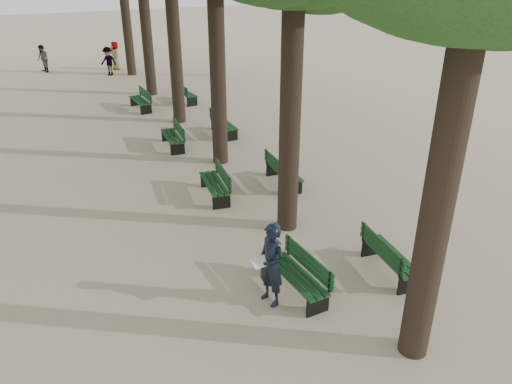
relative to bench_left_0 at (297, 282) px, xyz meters
name	(u,v)px	position (x,y,z in m)	size (l,w,h in m)	color
ground	(289,307)	(-0.37, -0.37, -0.27)	(120.00, 120.00, 0.00)	tan
bench_left_0	(297,282)	(0.00, 0.00, 0.00)	(0.69, 1.84, 0.92)	black
bench_left_1	(215,189)	(0.00, 5.09, 0.00)	(0.77, 1.85, 0.92)	black
bench_left_2	(173,141)	(0.00, 9.66, 0.00)	(0.67, 1.83, 0.92)	black
bench_left_3	(141,104)	(0.00, 15.07, 0.00)	(0.72, 1.84, 0.92)	black
bench_right_0	(390,263)	(2.27, -0.21, 0.00)	(0.76, 1.85, 0.92)	black
bench_right_1	(284,177)	(2.27, 5.04, 0.00)	(0.67, 1.83, 0.92)	black
bench_right_2	(224,128)	(2.27, 10.24, 0.00)	(0.57, 1.80, 0.92)	black
bench_right_3	(185,97)	(2.27, 15.47, 0.00)	(0.77, 1.85, 0.92)	black
man_with_map	(271,265)	(-0.63, -0.04, 0.64)	(0.71, 0.81, 1.83)	black
pedestrian_b	(108,61)	(-0.09, 22.95, 0.55)	(1.06, 0.33, 1.64)	#262628
pedestrian_c	(219,61)	(5.78, 20.17, 0.57)	(0.98, 0.34, 1.68)	#262628
pedestrian_a	(43,59)	(-3.55, 25.45, 0.53)	(0.78, 0.32, 1.60)	#262628
pedestrian_d	(116,56)	(0.59, 24.45, 0.57)	(0.82, 0.34, 1.68)	#262628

